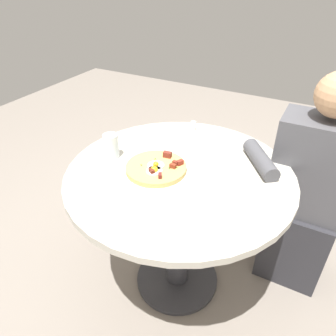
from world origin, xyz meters
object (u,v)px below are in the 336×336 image
at_px(breakfast_pizza, 156,168).
at_px(salt_shaker, 193,126).
at_px(person_seated, 306,199).
at_px(pizza_plate, 156,171).
at_px(fork, 199,147).
at_px(dining_table, 179,202).
at_px(water_glass, 111,146).
at_px(bread_plate, 214,206).
at_px(knife, 195,144).

distance_m(breakfast_pizza, salt_shaker, 0.44).
bearing_deg(person_seated, pizza_plate, -144.64).
height_order(fork, salt_shaker, salt_shaker).
distance_m(dining_table, water_glass, 0.40).
bearing_deg(fork, dining_table, -142.93).
relative_size(pizza_plate, bread_plate, 1.78).
relative_size(dining_table, breakfast_pizza, 3.80).
distance_m(dining_table, person_seated, 0.64).
bearing_deg(breakfast_pizza, dining_table, 34.66).
bearing_deg(salt_shaker, breakfast_pizza, -86.50).
xyz_separation_m(breakfast_pizza, bread_plate, (0.30, -0.10, -0.02)).
bearing_deg(water_glass, pizza_plate, -3.85).
relative_size(dining_table, pizza_plate, 3.23).
relative_size(person_seated, salt_shaker, 22.32).
bearing_deg(dining_table, bread_plate, -35.48).
bearing_deg(bread_plate, fork, 120.69).
bearing_deg(dining_table, fork, 91.48).
xyz_separation_m(dining_table, knife, (-0.03, 0.24, 0.18)).
bearing_deg(person_seated, salt_shaker, 179.05).
bearing_deg(person_seated, knife, -166.86).
relative_size(fork, knife, 1.00).
bearing_deg(dining_table, salt_shaker, 106.00).
bearing_deg(fork, knife, 90.00).
relative_size(pizza_plate, water_glass, 2.69).
height_order(dining_table, person_seated, person_seated).
bearing_deg(knife, bread_plate, -111.94).
bearing_deg(breakfast_pizza, knife, 80.99).
relative_size(pizza_plate, salt_shaker, 5.98).
xyz_separation_m(breakfast_pizza, knife, (0.05, 0.30, -0.02)).
bearing_deg(bread_plate, breakfast_pizza, 161.93).
distance_m(fork, knife, 0.04).
distance_m(knife, water_glass, 0.41).
height_order(person_seated, knife, person_seated).
bearing_deg(breakfast_pizza, pizza_plate, 168.07).
distance_m(person_seated, pizza_plate, 0.77).
bearing_deg(breakfast_pizza, salt_shaker, 93.50).
height_order(person_seated, fork, person_seated).
relative_size(breakfast_pizza, fork, 1.44).
bearing_deg(bread_plate, water_glass, 168.15).
height_order(person_seated, salt_shaker, person_seated).
bearing_deg(person_seated, fork, -164.00).
distance_m(bread_plate, fork, 0.43).
distance_m(pizza_plate, fork, 0.29).
bearing_deg(salt_shaker, fork, -57.17).
relative_size(person_seated, bread_plate, 6.66).
relative_size(bread_plate, knife, 0.95).
height_order(dining_table, breakfast_pizza, breakfast_pizza).
height_order(breakfast_pizza, salt_shaker, breakfast_pizza).
distance_m(pizza_plate, water_glass, 0.25).
height_order(pizza_plate, bread_plate, pizza_plate).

